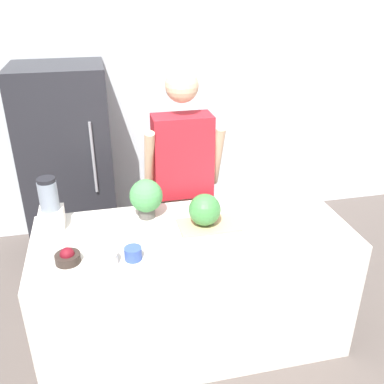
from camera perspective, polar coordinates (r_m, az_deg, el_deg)
name	(u,v)px	position (r m, az deg, el deg)	size (l,w,h in m)	color
ground_plane	(208,383)	(2.95, 2.09, -24.10)	(14.00, 14.00, 0.00)	#564C47
wall_back	(152,97)	(4.11, -5.34, 12.46)	(8.00, 0.06, 2.60)	silver
counter_island	(193,287)	(2.92, 0.18, -12.56)	(1.97, 0.81, 0.88)	beige
refrigerator	(69,164)	(3.87, -16.14, 3.56)	(0.74, 0.66, 1.69)	#232328
person	(183,185)	(3.19, -1.22, 0.94)	(0.56, 0.27, 1.76)	gray
cutting_board	(209,225)	(2.72, 2.22, -4.44)	(0.38, 0.22, 0.01)	tan
watermelon	(205,210)	(2.67, 1.71, -2.39)	(0.20, 0.20, 0.20)	#3D7F3D
bowl_cherries	(68,257)	(2.47, -16.26, -8.31)	(0.14, 0.14, 0.09)	#2D231E
bowl_cream	(102,256)	(2.41, -11.89, -8.38)	(0.17, 0.17, 0.13)	beige
bowl_small_blue	(133,253)	(2.42, -7.86, -8.12)	(0.10, 0.10, 0.07)	#334C9E
blender	(50,206)	(2.79, -18.39, -1.75)	(0.15, 0.15, 0.33)	silver
potted_plant	(146,197)	(2.77, -6.13, -0.66)	(0.21, 0.21, 0.26)	#514C47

